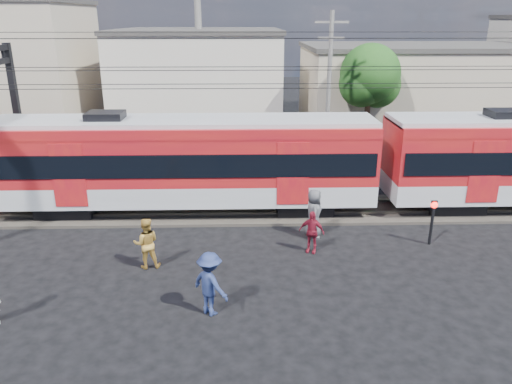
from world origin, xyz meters
TOP-DOWN VIEW (x-y plane):
  - ground at (0.00, 0.00)m, footprint 120.00×120.00m
  - track_bed at (0.00, 8.00)m, footprint 70.00×3.40m
  - rail_near at (0.00, 7.25)m, footprint 70.00×0.12m
  - rail_far at (0.00, 8.75)m, footprint 70.00×0.12m
  - commuter_train at (-1.01, 8.00)m, footprint 50.30×3.08m
  - building_midwest at (-2.00, 27.00)m, footprint 12.24×12.24m
  - building_mideast at (14.00, 24.00)m, footprint 16.32×10.20m
  - utility_pole_mid at (6.00, 15.00)m, footprint 1.80×0.24m
  - tree_near at (9.19, 18.09)m, footprint 3.82×3.64m
  - pedestrian_b at (-2.07, 2.91)m, footprint 0.97×0.81m
  - pedestrian_c at (0.27, -0.00)m, footprint 1.41×1.36m
  - pedestrian_d at (3.71, 3.92)m, footprint 1.01×0.70m
  - pedestrian_e at (3.97, 5.27)m, footprint 0.66×0.98m
  - crossing_signal at (8.31, 4.44)m, footprint 0.26×0.26m

SIDE VIEW (x-z plane):
  - ground at x=0.00m, z-range 0.00..0.00m
  - track_bed at x=0.00m, z-range 0.00..0.12m
  - rail_near at x=0.00m, z-range 0.12..0.24m
  - rail_far at x=0.00m, z-range 0.12..0.24m
  - pedestrian_d at x=3.71m, z-range 0.00..1.60m
  - pedestrian_b at x=-2.07m, z-range 0.00..1.80m
  - pedestrian_c at x=0.27m, z-range 0.00..1.93m
  - pedestrian_e at x=3.97m, z-range 0.00..1.95m
  - crossing_signal at x=8.31m, z-range 0.34..2.11m
  - commuter_train at x=-1.01m, z-range 0.31..4.49m
  - building_mideast at x=14.00m, z-range 0.01..6.31m
  - building_midwest at x=-2.00m, z-range 0.01..7.31m
  - utility_pole_mid at x=6.00m, z-range 0.28..8.78m
  - tree_near at x=9.19m, z-range 1.30..8.02m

